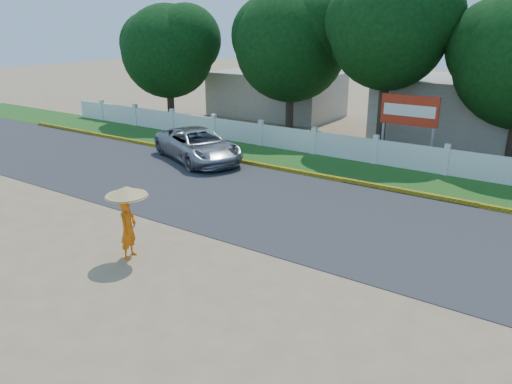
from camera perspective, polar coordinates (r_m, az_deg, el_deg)
ground at (r=13.32m, az=-4.91°, el=-7.62°), size 120.00×120.00×0.00m
road at (r=16.73m, az=4.84°, el=-1.89°), size 60.00×7.00×0.02m
grass_verge at (r=21.23m, az=11.91°, el=2.31°), size 60.00×3.50×0.03m
curb at (r=19.71m, az=9.98°, el=1.35°), size 40.00×0.18×0.16m
fence at (r=22.40m, az=13.45°, el=4.49°), size 40.00×0.10×1.10m
building_near at (r=27.89m, az=24.65°, el=8.28°), size 10.00×6.00×3.20m
building_far at (r=33.53m, az=2.35°, el=11.13°), size 8.00×5.00×2.80m
vehicle at (r=22.49m, az=-6.65°, el=5.37°), size 5.65×4.21×1.43m
monk_with_parasol at (r=13.28m, az=-14.49°, el=-2.17°), size 1.09×1.09×1.98m
billboard at (r=22.78m, az=17.10°, el=8.51°), size 2.50×0.13×2.95m
tree_row at (r=23.96m, az=24.11°, el=14.79°), size 39.68×7.62×8.67m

